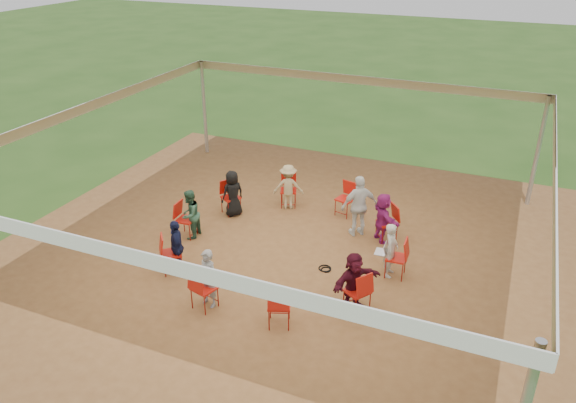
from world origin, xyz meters
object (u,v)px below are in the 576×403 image
at_px(chair_1, 387,223).
at_px(person_seated_4, 190,214).
at_px(chair_9, 357,292).
at_px(person_seated_7, 354,281).
at_px(person_seated_0, 391,250).
at_px(person_seated_6, 208,278).
at_px(chair_7, 204,288).
at_px(person_seated_3, 233,193).
at_px(laptop, 383,250).
at_px(person_seated_5, 177,246).
at_px(person_seated_2, 288,187).
at_px(chair_5, 186,220).
at_px(cable_coil, 325,269).
at_px(standing_person, 359,206).
at_px(chair_8, 279,305).
at_px(chair_2, 345,199).
at_px(person_seated_1, 383,217).
at_px(chair_3, 288,191).
at_px(chair_4, 231,198).
at_px(chair_6, 172,254).
at_px(chair_0, 396,258).

height_order(chair_1, person_seated_4, person_seated_4).
relative_size(chair_9, person_seated_7, 0.74).
distance_m(person_seated_4, person_seated_7, 4.57).
relative_size(person_seated_0, person_seated_6, 1.00).
distance_m(chair_7, person_seated_3, 3.98).
bearing_deg(laptop, chair_9, 172.31).
relative_size(person_seated_3, person_seated_5, 1.00).
distance_m(person_seated_2, person_seated_4, 2.82).
distance_m(chair_5, cable_coil, 3.61).
bearing_deg(standing_person, chair_8, 45.81).
xyz_separation_m(chair_7, person_seated_2, (-0.22, 4.67, 0.17)).
bearing_deg(laptop, person_seated_7, 168.11).
relative_size(person_seated_3, person_seated_4, 1.00).
bearing_deg(chair_9, person_seated_5, 124.98).
xyz_separation_m(person_seated_0, person_seated_5, (-4.26, -1.65, 0.00)).
height_order(chair_2, chair_7, same).
height_order(person_seated_1, laptop, person_seated_1).
distance_m(chair_3, person_seated_1, 2.90).
xyz_separation_m(chair_2, chair_3, (-1.56, -0.09, 0.00)).
relative_size(chair_9, laptop, 2.67).
bearing_deg(person_seated_1, person_seated_0, 162.00).
height_order(chair_5, laptop, chair_5).
distance_m(chair_2, chair_7, 5.04).
height_order(chair_1, chair_2, same).
distance_m(chair_8, person_seated_6, 1.53).
relative_size(chair_4, chair_6, 1.00).
height_order(chair_4, cable_coil, chair_4).
distance_m(chair_7, laptop, 3.86).
bearing_deg(person_seated_1, person_seated_7, 144.00).
bearing_deg(person_seated_4, chair_5, -90.00).
relative_size(chair_5, chair_7, 1.00).
distance_m(chair_0, person_seated_7, 1.53).
xyz_separation_m(person_seated_4, person_seated_6, (1.78, -2.19, 0.00)).
xyz_separation_m(person_seated_6, cable_coil, (1.68, 2.10, -0.60)).
relative_size(chair_3, chair_8, 1.00).
distance_m(chair_6, person_seated_4, 1.53).
height_order(person_seated_1, person_seated_2, same).
xyz_separation_m(chair_2, person_seated_6, (-1.26, -4.76, 0.17)).
bearing_deg(cable_coil, chair_6, -155.58).
bearing_deg(person_seated_5, chair_5, 166.29).
bearing_deg(cable_coil, person_seated_4, 178.55).
bearing_deg(laptop, person_seated_2, 52.55).
distance_m(cable_coil, laptop, 1.34).
bearing_deg(person_seated_5, person_seated_3, 144.00).
relative_size(chair_4, standing_person, 0.59).
xyz_separation_m(chair_2, chair_6, (-2.60, -4.03, 0.00)).
xyz_separation_m(chair_3, person_seated_1, (2.77, -0.83, 0.17)).
bearing_deg(person_seated_4, standing_person, 111.96).
xyz_separation_m(chair_1, chair_3, (-2.86, 0.76, 0.00)).
xyz_separation_m(chair_2, chair_9, (1.47, -3.80, 0.00)).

